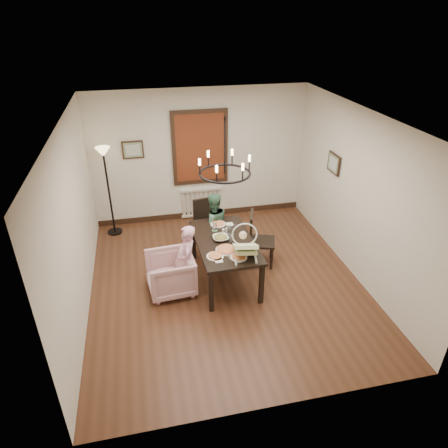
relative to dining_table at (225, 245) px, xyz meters
name	(u,v)px	position (x,y,z in m)	size (l,w,h in m)	color
room_shell	(221,199)	(0.00, 0.26, 0.72)	(4.51, 5.00, 2.81)	#542E1C
dining_table	(225,245)	(0.00, 0.00, 0.00)	(0.97, 1.67, 0.77)	black
chair_far	(207,225)	(-0.10, 1.10, -0.20)	(0.42, 0.42, 0.96)	black
chair_right	(262,239)	(0.76, 0.32, -0.18)	(0.45, 0.45, 1.02)	black
armchair	(170,274)	(-0.94, -0.14, -0.34)	(0.73, 0.75, 0.68)	beige
elderly_woman	(188,266)	(-0.66, -0.23, -0.18)	(0.37, 0.24, 1.01)	#E4A1BA
seated_man	(213,230)	(-0.04, 0.82, -0.17)	(0.50, 0.39, 1.03)	#406C51
baby_bouncer	(245,245)	(0.21, -0.51, 0.27)	(0.41, 0.57, 0.38)	beige
salad_bowl	(221,238)	(-0.06, 0.03, 0.12)	(0.31, 0.31, 0.08)	white
pizza_platter	(226,250)	(-0.05, -0.32, 0.11)	(0.33, 0.33, 0.04)	tan
drinking_glass	(231,238)	(0.10, -0.07, 0.16)	(0.07, 0.07, 0.14)	silver
window_blinds	(200,148)	(0.00, 2.36, 0.92)	(1.00, 0.03, 1.40)	brown
radiator	(202,202)	(0.00, 2.38, -0.33)	(0.92, 0.12, 0.62)	silver
picture_back	(133,150)	(-1.35, 2.37, 0.97)	(0.42, 0.03, 0.36)	black
picture_right	(334,163)	(2.21, 0.80, 0.97)	(0.42, 0.03, 0.36)	black
floor_lamp	(109,193)	(-1.90, 2.05, 0.22)	(0.30, 0.30, 1.80)	black
chandelier	(225,173)	(0.00, 0.00, 1.27)	(0.80, 0.80, 0.04)	black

